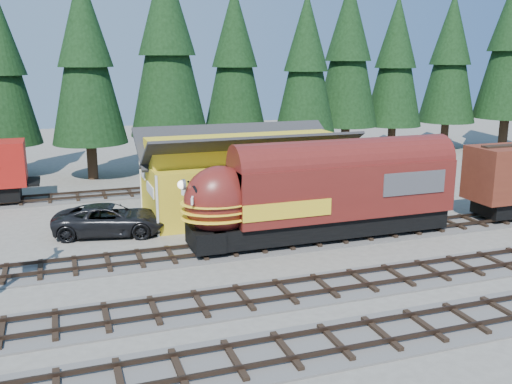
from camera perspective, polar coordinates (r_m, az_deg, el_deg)
name	(u,v)px	position (r m, az deg, el deg)	size (l,w,h in m)	color
ground	(317,271)	(26.56, 6.14, -7.83)	(120.00, 120.00, 0.00)	#6B665B
track_siding	(444,225)	(34.85, 18.30, -3.15)	(68.00, 3.20, 0.33)	#4C4947
track_spur	(75,198)	(41.41, -17.69, -0.53)	(32.00, 3.20, 0.33)	#4C4947
depot	(245,167)	(35.15, -1.08, 2.55)	(12.80, 7.00, 5.30)	gold
conifer_backdrop	(244,52)	(49.57, -1.26, 13.80)	(80.63, 22.56, 16.44)	black
locomotive	(316,197)	(30.01, 6.03, -0.52)	(14.96, 2.97, 4.07)	black
pickup_truck_a	(110,220)	(32.37, -14.38, -2.69)	(2.80, 6.07, 1.69)	black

